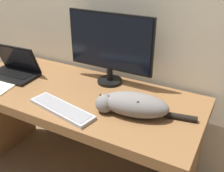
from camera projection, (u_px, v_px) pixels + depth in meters
desk at (77, 112)px, 1.70m from camera, size 1.58×0.66×0.76m
monitor at (110, 46)px, 1.63m from camera, size 0.58×0.16×0.46m
laptop at (14, 70)px, 1.83m from camera, size 0.35×0.23×0.21m
external_keyboard at (62, 109)px, 1.44m from camera, size 0.43×0.19×0.02m
cat at (132, 104)px, 1.38m from camera, size 0.52×0.22×0.13m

